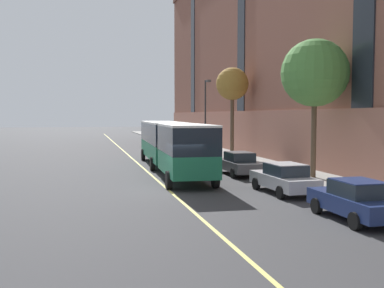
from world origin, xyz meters
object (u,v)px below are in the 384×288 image
parked_car_navy_5 (356,200)px  street_lamp (206,109)px  parked_car_darkgray_2 (239,163)px  street_tree_far_uptown (232,85)px  parked_car_silver_3 (183,147)px  fire_hydrant (212,153)px  street_tree_mid_block (315,73)px  parked_car_red_0 (170,143)px  parked_car_silver_7 (284,178)px  parked_car_navy_4 (202,153)px  city_bus (170,143)px

parked_car_navy_5 → street_lamp: 27.95m
parked_car_darkgray_2 → street_tree_far_uptown: size_ratio=0.56×
parked_car_silver_3 → fire_hydrant: bearing=-66.8°
street_tree_mid_block → fire_hydrant: (-2.12, 14.97, -6.03)m
street_tree_mid_block → fire_hydrant: bearing=98.1°
parked_car_silver_3 → street_lamp: street_lamp is taller
parked_car_darkgray_2 → fire_hydrant: (1.64, 11.88, -0.29)m
street_tree_mid_block → parked_car_navy_5: bearing=-110.6°
parked_car_red_0 → parked_car_silver_7: (0.06, -30.38, 0.00)m
parked_car_navy_4 → parked_car_silver_7: 16.10m
parked_car_red_0 → parked_car_darkgray_2: (0.18, -23.19, 0.00)m
street_tree_mid_block → street_lamp: size_ratio=1.17×
street_lamp → parked_car_red_0: bearing=102.3°
city_bus → fire_hydrant: city_bus is taller
street_tree_far_uptown → parked_car_darkgray_2: bearing=-106.9°
parked_car_red_0 → fire_hydrant: (1.82, -11.31, -0.29)m
city_bus → fire_hydrant: size_ratio=26.50×
fire_hydrant → parked_car_silver_3: bearing=113.2°
parked_car_navy_4 → parked_car_silver_7: size_ratio=0.95×
parked_car_red_0 → parked_car_silver_3: bearing=-89.9°
street_lamp → street_tree_far_uptown: bearing=-44.8°
city_bus → parked_car_red_0: bearing=79.2°
city_bus → parked_car_navy_5: (3.89, -16.69, -1.24)m
parked_car_darkgray_2 → parked_car_navy_5: size_ratio=1.08×
parked_car_navy_5 → city_bus: bearing=103.1°
street_tree_mid_block → street_lamp: bearing=96.6°
parked_car_silver_3 → street_lamp: bearing=-41.7°
parked_car_navy_5 → street_tree_mid_block: (3.81, 10.13, 5.74)m
fire_hydrant → parked_car_darkgray_2: bearing=-97.9°
parked_car_silver_3 → parked_car_silver_7: 23.30m
parked_car_silver_3 → parked_car_red_0: bearing=90.1°
parked_car_navy_5 → parked_car_silver_3: bearing=90.3°
parked_car_red_0 → parked_car_navy_4: bearing=-89.7°
city_bus → street_tree_mid_block: street_tree_mid_block is taller
parked_car_silver_3 → fire_hydrant: parked_car_silver_3 is taller
parked_car_navy_4 → fire_hydrant: size_ratio=6.13×
parked_car_silver_3 → street_lamp: (1.92, -1.70, 3.77)m
parked_car_darkgray_2 → parked_car_silver_7: same height
city_bus → parked_car_red_0: city_bus is taller
parked_car_navy_4 → fire_hydrant: 3.46m
city_bus → parked_car_navy_5: 17.18m
parked_car_darkgray_2 → parked_car_navy_4: (-0.11, 8.92, -0.00)m
parked_car_red_0 → street_lamp: 9.75m
parked_car_darkgray_2 → street_tree_far_uptown: (3.76, 12.40, 6.06)m
street_lamp → parked_car_silver_7: bearing=-94.9°
city_bus → parked_car_navy_4: 6.77m
parked_car_silver_3 → parked_car_navy_5: bearing=-89.7°
street_tree_mid_block → street_tree_far_uptown: street_tree_mid_block is taller
city_bus → parked_car_navy_4: (3.83, 5.45, -1.24)m
parked_car_silver_3 → street_tree_far_uptown: street_tree_far_uptown is taller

